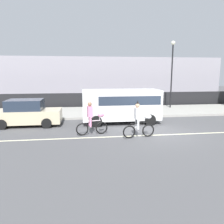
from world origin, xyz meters
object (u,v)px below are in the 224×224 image
Objects in this scene: parade_cyclist_pink at (92,119)px; parked_car_beige at (27,113)px; street_lamp_post at (172,65)px; parked_van_white at (122,104)px; parade_cyclist_zebra at (139,121)px.

parked_car_beige is at bearing 146.54° from parade_cyclist_pink.
street_lamp_post is (7.45, 7.49, 3.15)m from parade_cyclist_pink.
parade_cyclist_pink is 0.38× the size of parked_van_white.
parked_van_white is (-0.26, 3.48, 0.44)m from parade_cyclist_zebra.
street_lamp_post is at bearing 42.13° from parked_van_white.
parked_car_beige is 0.70× the size of street_lamp_post.
parked_car_beige is at bearing -179.69° from parked_van_white.
parade_cyclist_pink is at bearing -134.85° from street_lamp_post.
parade_cyclist_pink is at bearing 160.23° from parade_cyclist_zebra.
parade_cyclist_zebra is at bearing -85.76° from parked_van_white.
parked_van_white reaches higher than parade_cyclist_pink.
parked_van_white reaches higher than parade_cyclist_zebra.
parade_cyclist_pink is 0.47× the size of parked_car_beige.
parade_cyclist_zebra is 10.26m from street_lamp_post.
parked_van_white is 0.85× the size of street_lamp_post.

